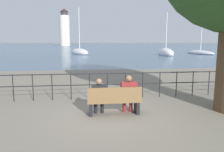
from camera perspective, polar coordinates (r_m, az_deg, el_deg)
name	(u,v)px	position (r m, az deg, el deg)	size (l,w,h in m)	color
ground_plane	(114,114)	(7.04, 0.51, -9.86)	(1000.00, 1000.00, 0.00)	gray
harbor_water	(86,45)	(167.78, -6.90, 8.08)	(600.00, 300.00, 0.01)	#47607A
park_bench	(114,101)	(6.86, 0.59, -6.65)	(1.67, 0.45, 0.90)	brown
seated_person_left	(99,95)	(6.83, -3.39, -4.88)	(0.46, 0.35, 1.16)	black
seated_person_right	(129,93)	(6.94, 4.34, -4.34)	(0.50, 0.35, 1.23)	maroon
promenade_railing	(108,81)	(8.75, -1.18, -1.44)	(15.99, 0.04, 1.05)	black
sailboat_1	(80,52)	(41.23, -8.44, 6.13)	(4.43, 7.20, 8.86)	white
sailboat_2	(166,53)	(38.38, 13.84, 5.83)	(2.36, 6.15, 7.60)	white
sailboat_3	(200,53)	(44.65, 22.06, 5.66)	(3.12, 7.82, 7.61)	silver
harbor_lighthouse	(65,29)	(135.93, -12.25, 12.00)	(6.04, 6.04, 21.57)	silver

